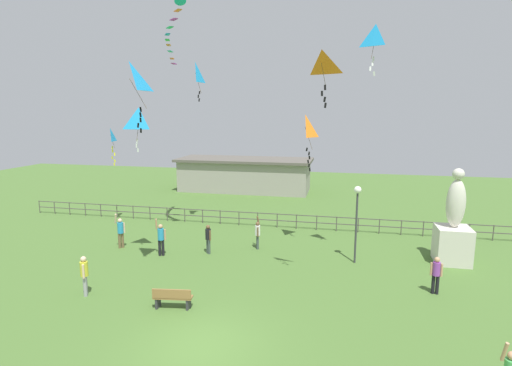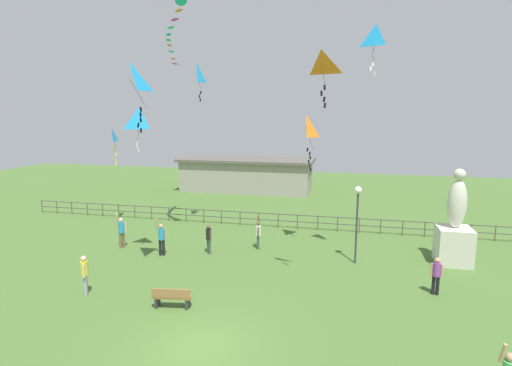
# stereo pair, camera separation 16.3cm
# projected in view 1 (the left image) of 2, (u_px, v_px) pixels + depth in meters

# --- Properties ---
(ground_plane) EXTENTS (80.00, 80.00, 0.00)m
(ground_plane) POSITION_uv_depth(u_px,v_px,m) (202.00, 346.00, 12.95)
(ground_plane) COLOR #476B2D
(statue_monument) EXTENTS (1.62, 1.62, 4.80)m
(statue_monument) POSITION_uv_depth(u_px,v_px,m) (453.00, 233.00, 19.95)
(statue_monument) COLOR beige
(statue_monument) RESTS_ON ground_plane
(lamppost) EXTENTS (0.36, 0.36, 3.92)m
(lamppost) POSITION_uv_depth(u_px,v_px,m) (357.00, 207.00, 19.68)
(lamppost) COLOR #38383D
(lamppost) RESTS_ON ground_plane
(park_bench) EXTENTS (1.54, 0.62, 0.85)m
(park_bench) POSITION_uv_depth(u_px,v_px,m) (173.00, 298.00, 15.34)
(park_bench) COLOR olive
(park_bench) RESTS_ON ground_plane
(person_0) EXTENTS (0.29, 0.49, 1.82)m
(person_0) POSITION_uv_depth(u_px,v_px,m) (258.00, 233.00, 22.08)
(person_0) COLOR #3F4C47
(person_0) RESTS_ON ground_plane
(person_1) EXTENTS (0.31, 0.46, 1.69)m
(person_1) POSITION_uv_depth(u_px,v_px,m) (84.00, 273.00, 16.39)
(person_1) COLOR #99999E
(person_1) RESTS_ON ground_plane
(person_2) EXTENTS (0.39, 0.34, 1.59)m
(person_2) POSITION_uv_depth(u_px,v_px,m) (208.00, 237.00, 21.32)
(person_2) COLOR #3F4C47
(person_2) RESTS_ON ground_plane
(person_3) EXTENTS (0.54, 0.32, 2.01)m
(person_3) POSITION_uv_depth(u_px,v_px,m) (161.00, 237.00, 21.01)
(person_3) COLOR black
(person_3) RESTS_ON ground_plane
(person_4) EXTENTS (0.48, 0.30, 1.60)m
(person_4) POSITION_uv_depth(u_px,v_px,m) (436.00, 273.00, 16.55)
(person_4) COLOR black
(person_4) RESTS_ON ground_plane
(person_6) EXTENTS (0.51, 0.42, 1.99)m
(person_6) POSITION_uv_depth(u_px,v_px,m) (120.00, 231.00, 22.23)
(person_6) COLOR brown
(person_6) RESTS_ON ground_plane
(kite_0) EXTENTS (1.17, 0.95, 2.86)m
(kite_0) POSITION_uv_depth(u_px,v_px,m) (130.00, 81.00, 16.64)
(kite_0) COLOR #198CD1
(kite_1) EXTENTS (0.45, 0.87, 2.48)m
(kite_1) POSITION_uv_depth(u_px,v_px,m) (111.00, 137.00, 26.15)
(kite_1) COLOR #198CD1
(kite_2) EXTENTS (0.95, 0.71, 2.27)m
(kite_2) POSITION_uv_depth(u_px,v_px,m) (375.00, 38.00, 18.07)
(kite_2) COLOR #198CD1
(kite_3) EXTENTS (1.07, 0.86, 2.06)m
(kite_3) POSITION_uv_depth(u_px,v_px,m) (322.00, 65.00, 14.71)
(kite_3) COLOR orange
(kite_4) EXTENTS (0.90, 0.93, 3.02)m
(kite_4) POSITION_uv_depth(u_px,v_px,m) (305.00, 129.00, 21.58)
(kite_4) COLOR orange
(kite_5) EXTENTS (1.01, 0.80, 2.12)m
(kite_5) POSITION_uv_depth(u_px,v_px,m) (139.00, 120.00, 19.54)
(kite_5) COLOR #198CD1
(kite_6) EXTENTS (0.63, 0.90, 2.38)m
(kite_6) POSITION_uv_depth(u_px,v_px,m) (196.00, 74.00, 24.63)
(kite_6) COLOR #198CD1
(streamer_kite) EXTENTS (3.00, 5.27, 3.11)m
(streamer_kite) POSITION_uv_depth(u_px,v_px,m) (178.00, 5.00, 20.69)
(streamer_kite) COLOR #19B2B2
(waterfront_railing) EXTENTS (36.05, 0.06, 0.95)m
(waterfront_railing) POSITION_uv_depth(u_px,v_px,m) (269.00, 218.00, 26.39)
(waterfront_railing) COLOR #4C4742
(waterfront_railing) RESTS_ON ground_plane
(pavilion_building) EXTENTS (12.86, 4.99, 3.13)m
(pavilion_building) POSITION_uv_depth(u_px,v_px,m) (245.00, 174.00, 38.75)
(pavilion_building) COLOR gray
(pavilion_building) RESTS_ON ground_plane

